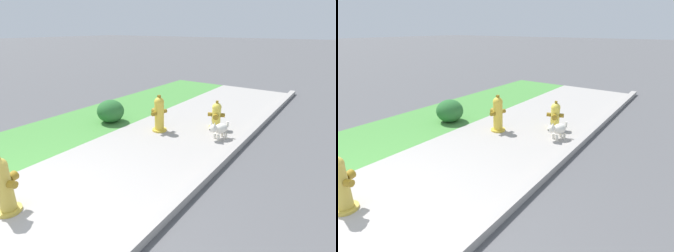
% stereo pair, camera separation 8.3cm
% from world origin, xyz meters
% --- Properties ---
extents(fire_hydrant_across_street, '(0.34, 0.37, 0.79)m').
position_xyz_m(fire_hydrant_across_street, '(0.39, 0.34, 0.38)').
color(fire_hydrant_across_street, gold).
rests_on(fire_hydrant_across_street, ground).
extents(fire_hydrant_mid_block, '(0.39, 0.37, 0.81)m').
position_xyz_m(fire_hydrant_mid_block, '(3.63, 0.43, 0.39)').
color(fire_hydrant_mid_block, gold).
rests_on(fire_hydrant_mid_block, ground).
extents(fire_hydrant_near_corner, '(0.36, 0.38, 0.65)m').
position_xyz_m(fire_hydrant_near_corner, '(4.46, -0.54, 0.31)').
color(fire_hydrant_near_corner, yellow).
rests_on(fire_hydrant_near_corner, ground).
extents(small_white_dog, '(0.45, 0.33, 0.41)m').
position_xyz_m(small_white_dog, '(3.95, -0.84, 0.22)').
color(small_white_dog, silver).
rests_on(small_white_dog, ground).
extents(shrub_bush_mid_verge, '(0.64, 0.64, 0.54)m').
position_xyz_m(shrub_bush_mid_verge, '(3.45, 1.74, 0.27)').
color(shrub_bush_mid_verge, '#28662D').
rests_on(shrub_bush_mid_verge, ground).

